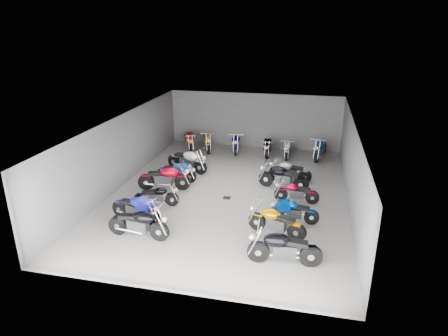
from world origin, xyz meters
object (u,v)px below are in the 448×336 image
Objects in this scene: motorcycle_left_d at (165,178)px; motorcycle_back_c at (236,143)px; motorcycle_right_c at (294,211)px; motorcycle_back_f at (320,149)px; motorcycle_left_f at (187,160)px; motorcycle_left_e at (177,172)px; motorcycle_back_e at (288,148)px; motorcycle_right_f at (289,171)px; motorcycle_left_a at (139,223)px; motorcycle_right_a at (284,248)px; motorcycle_left_c at (156,196)px; motorcycle_right_e at (283,177)px; motorcycle_right_d at (296,192)px; motorcycle_back_a at (189,140)px; motorcycle_back_b at (207,141)px; motorcycle_back_d at (268,146)px; motorcycle_right_b at (276,222)px; drain_grate at (227,198)px; motorcycle_left_b at (136,209)px.

motorcycle_left_d is 6.42m from motorcycle_back_c.
motorcycle_back_f reaches higher than motorcycle_right_c.
motorcycle_back_c is (1.75, 3.65, -0.03)m from motorcycle_left_f.
motorcycle_back_e is at bearing 137.72° from motorcycle_left_e.
motorcycle_right_f is (5.05, -0.18, -0.08)m from motorcycle_left_f.
motorcycle_right_f is (4.72, 6.42, -0.06)m from motorcycle_left_a.
motorcycle_left_a is 5.05m from motorcycle_right_a.
motorcycle_left_d is (-0.27, 1.68, 0.11)m from motorcycle_left_c.
motorcycle_right_a is 6.94m from motorcycle_right_f.
motorcycle_right_e is (4.92, 0.20, 0.08)m from motorcycle_left_e.
motorcycle_back_a is (-6.52, 5.95, 0.10)m from motorcycle_right_d.
motorcycle_back_b is 3.54m from motorcycle_back_d.
motorcycle_left_d reaches higher than motorcycle_right_f.
motorcycle_left_a reaches higher than motorcycle_right_c.
motorcycle_left_c is 6.41m from motorcycle_right_f.
motorcycle_right_b is 0.97× the size of motorcycle_back_b.
motorcycle_left_a is at bearing 23.55° from motorcycle_left_f.
drain_grate is 0.14× the size of motorcycle_right_a.
motorcycle_back_b reaches higher than motorcycle_right_b.
motorcycle_right_b is 1.14× the size of motorcycle_right_c.
motorcycle_right_f is at bearing 111.59° from motorcycle_left_c.
motorcycle_back_e is at bearing 159.67° from motorcycle_left_a.
motorcycle_left_f is at bearing 32.95° from motorcycle_right_a.
motorcycle_left_e is 5.69m from motorcycle_right_d.
motorcycle_right_f is (5.33, 5.32, -0.03)m from motorcycle_left_b.
motorcycle_back_d is (-1.44, 3.63, 0.02)m from motorcycle_right_f.
motorcycle_back_d reaches higher than motorcycle_back_e.
motorcycle_left_c is 0.98× the size of motorcycle_right_d.
motorcycle_right_e is 1.02× the size of motorcycle_back_c.
motorcycle_left_d is at bearing -168.22° from motorcycle_left_a.
motorcycle_left_d reaches higher than motorcycle_left_a.
motorcycle_left_e is at bearing 165.37° from motorcycle_left_c.
motorcycle_back_f is at bearing 139.01° from motorcycle_left_f.
motorcycle_left_a is at bearing 115.61° from motorcycle_right_c.
drain_grate is at bearing 88.29° from motorcycle_back_c.
motorcycle_left_d is at bearing -164.83° from motorcycle_left_b.
motorcycle_left_c is 5.66m from motorcycle_right_e.
motorcycle_back_f is at bearing -8.20° from motorcycle_right_d.
motorcycle_left_d reaches higher than motorcycle_right_e.
drain_grate is 6.27m from motorcycle_back_d.
motorcycle_back_d reaches higher than motorcycle_left_c.
motorcycle_left_a is 10.35m from motorcycle_back_c.
motorcycle_back_b is at bearing 11.97° from motorcycle_back_f.
motorcycle_back_a is 2.78m from motorcycle_back_c.
motorcycle_back_a is (-5.86, 4.65, -0.00)m from motorcycle_right_e.
motorcycle_back_f reaches higher than motorcycle_left_b.
drain_grate is 0.15× the size of motorcycle_back_a.
motorcycle_right_a reaches higher than motorcycle_right_e.
motorcycle_back_d is at bearing 164.50° from motorcycle_back_c.
motorcycle_left_c is 0.91× the size of motorcycle_back_e.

